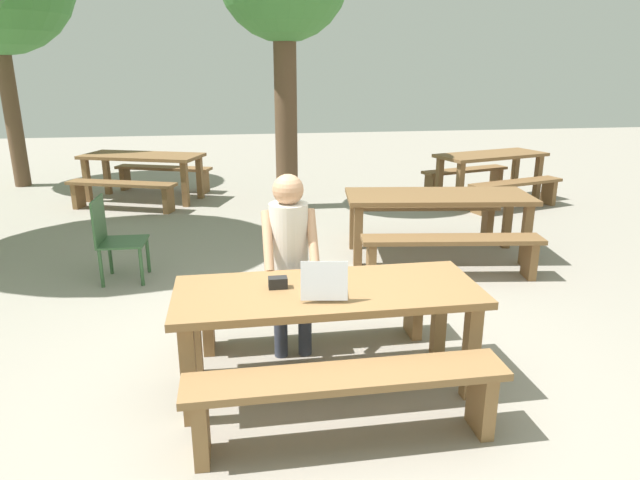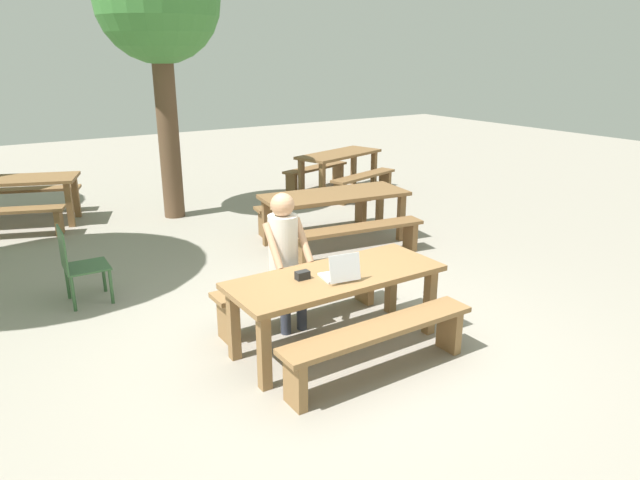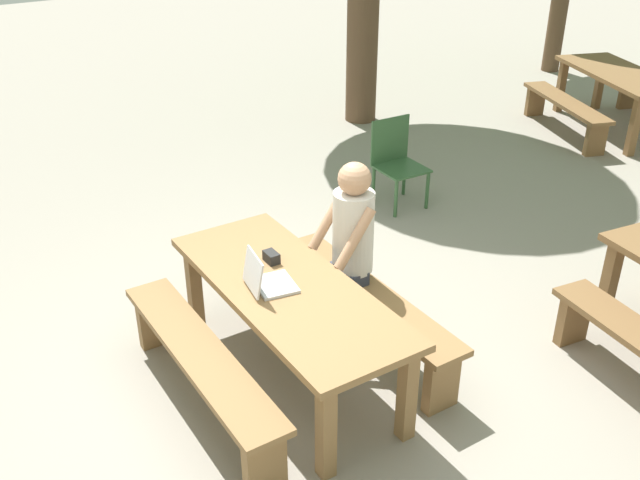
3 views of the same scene
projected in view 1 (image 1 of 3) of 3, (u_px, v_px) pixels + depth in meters
ground_plane at (327, 384)px, 3.80m from camera, size 30.00×30.00×0.00m
picnic_table_front at (328, 303)px, 3.62m from camera, size 1.97×0.77×0.70m
bench_near at (347, 391)px, 3.10m from camera, size 1.81×0.30×0.45m
bench_far at (314, 301)px, 4.29m from camera, size 1.81×0.30×0.45m
laptop at (324, 287)px, 3.44m from camera, size 0.32×0.33×0.26m
small_pouch at (278, 283)px, 3.58m from camera, size 0.12×0.07×0.07m
person_seated at (290, 250)px, 4.10m from camera, size 0.40×0.40×1.34m
plastic_chair at (114, 238)px, 5.53m from camera, size 0.45×0.45×0.85m
picnic_table_mid at (491, 162)px, 8.81m from camera, size 1.89×1.17×0.76m
bench_mid_south at (516, 188)px, 8.40m from camera, size 1.61×0.73×0.43m
bench_mid_north at (465, 175)px, 9.42m from camera, size 1.61×0.73×0.43m
picnic_table_rear at (438, 203)px, 6.20m from camera, size 2.11×1.06×0.72m
bench_rear_south at (452, 247)px, 5.62m from camera, size 1.84×0.54×0.43m
bench_rear_north at (424, 213)px, 6.95m from camera, size 1.84×0.54×0.43m
picnic_table_distant at (142, 162)px, 8.88m from camera, size 2.02×1.37×0.74m
bench_distant_south at (122, 189)px, 8.33m from camera, size 1.68×0.86×0.43m
bench_distant_north at (164, 173)px, 9.62m from camera, size 1.68×0.86×0.43m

